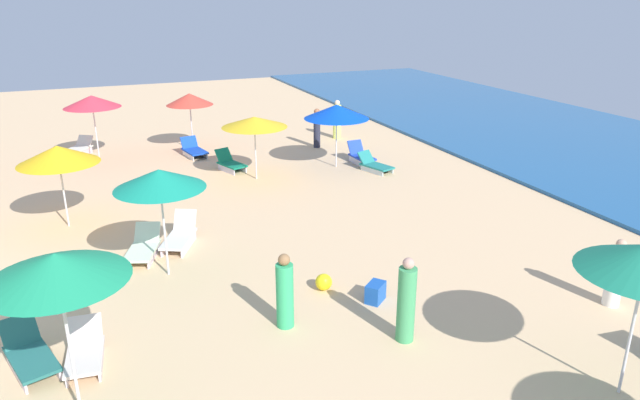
{
  "coord_description": "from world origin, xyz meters",
  "views": [
    {
      "loc": [
        12.6,
        4.55,
        6.17
      ],
      "look_at": [
        -1.05,
        10.13,
        0.83
      ],
      "focal_mm": 32.5,
      "sensor_mm": 36.0,
      "label": 1
    }
  ],
  "objects_px": {
    "umbrella_5": "(189,99)",
    "beachgoer_0": "(285,293)",
    "lounge_chair_3_1": "(180,236)",
    "beachgoer_2": "(406,302)",
    "umbrella_3": "(159,179)",
    "umbrella_6": "(337,112)",
    "umbrella_7": "(58,155)",
    "lounge_chair_6_1": "(361,156)",
    "umbrella_2": "(92,101)",
    "umbrella_0": "(56,267)",
    "lounge_chair_5_0": "(194,150)",
    "beachgoer_1": "(616,275)",
    "umbrella_8": "(254,122)",
    "lounge_chair_0_0": "(85,352)",
    "lounge_chair_2_0": "(78,149)",
    "beachgoer_3": "(317,129)",
    "lounge_chair_8_0": "(230,163)",
    "lounge_chair_0_1": "(30,355)",
    "lounge_chair_3_0": "(143,248)",
    "beach_ball_1": "(324,282)",
    "cooler_box_0": "(375,292)",
    "beachgoer_4": "(337,121)",
    "lounge_chair_6_0": "(375,165)"
  },
  "relations": [
    {
      "from": "umbrella_5",
      "to": "beachgoer_0",
      "type": "height_order",
      "value": "umbrella_5"
    },
    {
      "from": "lounge_chair_3_1",
      "to": "beachgoer_2",
      "type": "relative_size",
      "value": 0.96
    },
    {
      "from": "umbrella_3",
      "to": "umbrella_6",
      "type": "height_order",
      "value": "umbrella_3"
    },
    {
      "from": "umbrella_7",
      "to": "lounge_chair_6_1",
      "type": "bearing_deg",
      "value": 104.14
    },
    {
      "from": "umbrella_2",
      "to": "beachgoer_2",
      "type": "distance_m",
      "value": 15.81
    },
    {
      "from": "umbrella_0",
      "to": "umbrella_7",
      "type": "distance_m",
      "value": 8.25
    },
    {
      "from": "umbrella_0",
      "to": "umbrella_6",
      "type": "height_order",
      "value": "umbrella_0"
    },
    {
      "from": "lounge_chair_5_0",
      "to": "beachgoer_1",
      "type": "bearing_deg",
      "value": -79.33
    },
    {
      "from": "lounge_chair_5_0",
      "to": "umbrella_0",
      "type": "bearing_deg",
      "value": -118.3
    },
    {
      "from": "umbrella_8",
      "to": "beachgoer_0",
      "type": "height_order",
      "value": "umbrella_8"
    },
    {
      "from": "lounge_chair_0_0",
      "to": "umbrella_3",
      "type": "xyz_separation_m",
      "value": [
        -2.93,
        1.85,
        2.08
      ]
    },
    {
      "from": "lounge_chair_2_0",
      "to": "beachgoer_3",
      "type": "distance_m",
      "value": 9.59
    },
    {
      "from": "lounge_chair_8_0",
      "to": "lounge_chair_0_0",
      "type": "bearing_deg",
      "value": -135.57
    },
    {
      "from": "lounge_chair_2_0",
      "to": "umbrella_8",
      "type": "relative_size",
      "value": 0.73
    },
    {
      "from": "umbrella_8",
      "to": "lounge_chair_0_0",
      "type": "bearing_deg",
      "value": -32.3
    },
    {
      "from": "umbrella_0",
      "to": "lounge_chair_6_1",
      "type": "height_order",
      "value": "umbrella_0"
    },
    {
      "from": "lounge_chair_0_1",
      "to": "lounge_chair_3_0",
      "type": "relative_size",
      "value": 0.98
    },
    {
      "from": "lounge_chair_2_0",
      "to": "beachgoer_2",
      "type": "xyz_separation_m",
      "value": [
        16.17,
        5.49,
        0.51
      ]
    },
    {
      "from": "lounge_chair_6_1",
      "to": "beach_ball_1",
      "type": "distance_m",
      "value": 10.05
    },
    {
      "from": "umbrella_6",
      "to": "cooler_box_0",
      "type": "relative_size",
      "value": 5.11
    },
    {
      "from": "umbrella_7",
      "to": "beachgoer_3",
      "type": "bearing_deg",
      "value": 119.31
    },
    {
      "from": "lounge_chair_3_1",
      "to": "beachgoer_4",
      "type": "height_order",
      "value": "beachgoer_4"
    },
    {
      "from": "lounge_chair_3_0",
      "to": "lounge_chair_2_0",
      "type": "bearing_deg",
      "value": 117.5
    },
    {
      "from": "umbrella_0",
      "to": "beachgoer_3",
      "type": "xyz_separation_m",
      "value": [
        -13.64,
        9.46,
        -1.71
      ]
    },
    {
      "from": "umbrella_5",
      "to": "cooler_box_0",
      "type": "relative_size",
      "value": 5.03
    },
    {
      "from": "lounge_chair_6_0",
      "to": "umbrella_8",
      "type": "distance_m",
      "value": 4.66
    },
    {
      "from": "lounge_chair_0_1",
      "to": "umbrella_5",
      "type": "relative_size",
      "value": 0.67
    },
    {
      "from": "beachgoer_1",
      "to": "umbrella_3",
      "type": "bearing_deg",
      "value": -27.7
    },
    {
      "from": "umbrella_8",
      "to": "beachgoer_1",
      "type": "relative_size",
      "value": 1.51
    },
    {
      "from": "lounge_chair_2_0",
      "to": "lounge_chair_8_0",
      "type": "distance_m",
      "value": 6.65
    },
    {
      "from": "umbrella_5",
      "to": "lounge_chair_6_0",
      "type": "bearing_deg",
      "value": 45.78
    },
    {
      "from": "lounge_chair_2_0",
      "to": "lounge_chair_6_1",
      "type": "distance_m",
      "value": 11.21
    },
    {
      "from": "umbrella_6",
      "to": "beachgoer_0",
      "type": "xyz_separation_m",
      "value": [
        9.6,
        -5.3,
        -1.35
      ]
    },
    {
      "from": "umbrella_2",
      "to": "beach_ball_1",
      "type": "xyz_separation_m",
      "value": [
        12.66,
        4.08,
        -2.12
      ]
    },
    {
      "from": "lounge_chair_6_1",
      "to": "beachgoer_3",
      "type": "xyz_separation_m",
      "value": [
        -2.82,
        -0.66,
        0.51
      ]
    },
    {
      "from": "beachgoer_2",
      "to": "beachgoer_4",
      "type": "height_order",
      "value": "beachgoer_4"
    },
    {
      "from": "umbrella_8",
      "to": "beachgoer_0",
      "type": "relative_size",
      "value": 1.45
    },
    {
      "from": "beachgoer_0",
      "to": "beachgoer_2",
      "type": "xyz_separation_m",
      "value": [
        1.3,
        1.91,
        0.07
      ]
    },
    {
      "from": "lounge_chair_0_0",
      "to": "umbrella_3",
      "type": "height_order",
      "value": "umbrella_3"
    },
    {
      "from": "lounge_chair_0_1",
      "to": "lounge_chair_8_0",
      "type": "bearing_deg",
      "value": 41.1
    },
    {
      "from": "lounge_chair_5_0",
      "to": "umbrella_8",
      "type": "height_order",
      "value": "umbrella_8"
    },
    {
      "from": "beachgoer_0",
      "to": "beachgoer_3",
      "type": "relative_size",
      "value": 0.94
    },
    {
      "from": "umbrella_0",
      "to": "lounge_chair_8_0",
      "type": "relative_size",
      "value": 1.92
    },
    {
      "from": "lounge_chair_8_0",
      "to": "cooler_box_0",
      "type": "relative_size",
      "value": 3.04
    },
    {
      "from": "lounge_chair_2_0",
      "to": "lounge_chair_3_0",
      "type": "distance_m",
      "value": 10.68
    },
    {
      "from": "lounge_chair_6_0",
      "to": "umbrella_8",
      "type": "height_order",
      "value": "umbrella_8"
    },
    {
      "from": "lounge_chair_5_0",
      "to": "umbrella_7",
      "type": "bearing_deg",
      "value": -138.71
    },
    {
      "from": "lounge_chair_8_0",
      "to": "lounge_chair_0_1",
      "type": "bearing_deg",
      "value": -139.91
    },
    {
      "from": "lounge_chair_6_0",
      "to": "umbrella_6",
      "type": "bearing_deg",
      "value": 117.71
    },
    {
      "from": "lounge_chair_0_0",
      "to": "lounge_chair_3_1",
      "type": "height_order",
      "value": "lounge_chair_3_1"
    }
  ]
}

